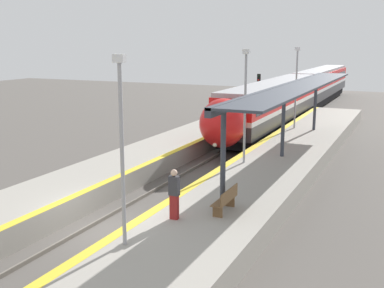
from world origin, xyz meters
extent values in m
plane|color=#56514C|center=(0.00, 0.00, 0.00)|extent=(120.00, 120.00, 0.00)
cube|color=slate|center=(-0.72, 0.00, 0.07)|extent=(0.08, 90.00, 0.15)
cube|color=slate|center=(0.72, 0.00, 0.07)|extent=(0.08, 90.00, 0.15)
cube|color=black|center=(0.00, 23.57, 0.59)|extent=(2.49, 18.82, 0.75)
cube|color=#38383D|center=(0.00, 23.57, 1.43)|extent=(2.83, 20.46, 0.94)
cube|color=white|center=(0.00, 23.57, 2.06)|extent=(2.84, 20.46, 0.32)
cube|color=red|center=(0.00, 23.57, 2.93)|extent=(2.83, 20.46, 1.42)
cube|color=black|center=(0.00, 23.57, 2.86)|extent=(2.86, 18.82, 0.78)
cube|color=#9E9EA3|center=(0.00, 23.57, 3.79)|extent=(2.55, 20.46, 0.30)
cylinder|color=black|center=(-0.72, 16.13, 0.42)|extent=(0.12, 0.85, 0.85)
cylinder|color=black|center=(0.72, 16.13, 0.42)|extent=(0.12, 0.85, 0.85)
cylinder|color=black|center=(-0.72, 18.33, 0.42)|extent=(0.12, 0.85, 0.85)
cylinder|color=black|center=(0.72, 18.33, 0.42)|extent=(0.12, 0.85, 0.85)
cylinder|color=black|center=(-0.72, 28.81, 0.42)|extent=(0.12, 0.85, 0.85)
cylinder|color=black|center=(0.72, 28.81, 0.42)|extent=(0.12, 0.85, 0.85)
cylinder|color=black|center=(-0.72, 31.01, 0.42)|extent=(0.12, 0.85, 0.85)
cylinder|color=black|center=(0.72, 31.01, 0.42)|extent=(0.12, 0.85, 0.85)
ellipsoid|color=red|center=(0.00, 12.20, 2.30)|extent=(2.72, 3.42, 2.94)
ellipsoid|color=black|center=(0.00, 11.77, 2.79)|extent=(1.98, 2.00, 1.50)
sphere|color=#F9F4CC|center=(0.00, 10.92, 1.22)|extent=(0.24, 0.24, 0.24)
cube|color=black|center=(0.00, 44.83, 0.59)|extent=(2.49, 18.82, 0.75)
cube|color=#38383D|center=(0.00, 44.83, 1.43)|extent=(2.83, 20.46, 0.94)
cube|color=white|center=(0.00, 44.83, 2.06)|extent=(2.84, 20.46, 0.32)
cube|color=red|center=(0.00, 44.83, 2.93)|extent=(2.83, 20.46, 1.42)
cube|color=black|center=(0.00, 44.83, 2.86)|extent=(2.86, 18.82, 0.78)
cube|color=#9E9EA3|center=(0.00, 44.83, 3.79)|extent=(2.55, 20.46, 0.30)
cylinder|color=black|center=(-0.72, 37.39, 0.42)|extent=(0.12, 0.85, 0.85)
cylinder|color=black|center=(0.72, 37.39, 0.42)|extent=(0.12, 0.85, 0.85)
cylinder|color=black|center=(-0.72, 39.59, 0.42)|extent=(0.12, 0.85, 0.85)
cylinder|color=black|center=(0.72, 39.59, 0.42)|extent=(0.12, 0.85, 0.85)
cylinder|color=black|center=(-0.72, 50.08, 0.42)|extent=(0.12, 0.85, 0.85)
cylinder|color=black|center=(0.72, 50.08, 0.42)|extent=(0.12, 0.85, 0.85)
cylinder|color=black|center=(-0.72, 52.28, 0.42)|extent=(0.12, 0.85, 0.85)
cylinder|color=black|center=(0.72, 52.28, 0.42)|extent=(0.12, 0.85, 0.85)
cube|color=#9E998E|center=(3.82, 0.00, 0.48)|extent=(4.27, 64.00, 0.97)
cube|color=yellow|center=(1.88, 0.00, 0.97)|extent=(0.40, 64.00, 0.01)
cube|color=#9E998E|center=(-3.42, 0.00, 0.48)|extent=(3.49, 64.00, 0.97)
cube|color=yellow|center=(-1.88, 0.00, 0.97)|extent=(0.40, 64.00, 0.01)
cube|color=brown|center=(4.26, 0.73, 1.18)|extent=(0.36, 0.06, 0.42)
cube|color=brown|center=(4.26, 1.98, 1.18)|extent=(0.36, 0.06, 0.42)
cube|color=brown|center=(4.26, 1.35, 1.40)|extent=(0.44, 1.66, 0.03)
cube|color=brown|center=(4.46, 1.35, 1.64)|extent=(0.04, 1.66, 0.44)
cube|color=maroon|center=(2.95, -0.06, 1.40)|extent=(0.28, 0.20, 0.87)
cube|color=#333338|center=(2.95, -0.06, 2.18)|extent=(0.36, 0.22, 0.69)
sphere|color=beige|center=(2.95, -0.06, 2.64)|extent=(0.23, 0.23, 0.23)
cylinder|color=#59595E|center=(-2.24, 26.56, 1.81)|extent=(0.14, 0.14, 3.62)
cube|color=black|center=(-2.24, 26.56, 3.97)|extent=(0.28, 0.20, 0.70)
sphere|color=black|center=(-2.24, 26.45, 4.14)|extent=(0.14, 0.14, 0.14)
sphere|color=red|center=(-2.24, 26.45, 3.80)|extent=(0.14, 0.14, 0.14)
cylinder|color=#9E9EA3|center=(2.54, -2.60, 3.71)|extent=(0.12, 0.12, 5.48)
cube|color=silver|center=(2.54, -2.60, 6.57)|extent=(0.36, 0.20, 0.24)
cylinder|color=#9E9EA3|center=(2.54, 8.65, 3.71)|extent=(0.12, 0.12, 5.48)
cube|color=silver|center=(2.54, 8.65, 6.57)|extent=(0.36, 0.20, 0.24)
cylinder|color=#9E9EA3|center=(2.54, 19.89, 3.71)|extent=(0.12, 0.12, 5.48)
cube|color=silver|center=(2.54, 19.89, 6.57)|extent=(0.36, 0.20, 0.24)
cylinder|color=#333842|center=(3.96, 1.96, 2.78)|extent=(0.20, 0.20, 3.63)
cylinder|color=#333842|center=(3.96, 10.85, 2.78)|extent=(0.20, 0.20, 3.63)
cylinder|color=#333842|center=(3.96, 19.73, 2.78)|extent=(0.20, 0.20, 3.63)
cube|color=#333842|center=(3.96, 10.85, 4.70)|extent=(0.24, 20.77, 0.36)
cube|color=#333842|center=(4.86, 10.85, 4.82)|extent=(2.00, 20.77, 0.10)
camera|label=1|loc=(10.18, -14.23, 7.01)|focal=45.00mm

